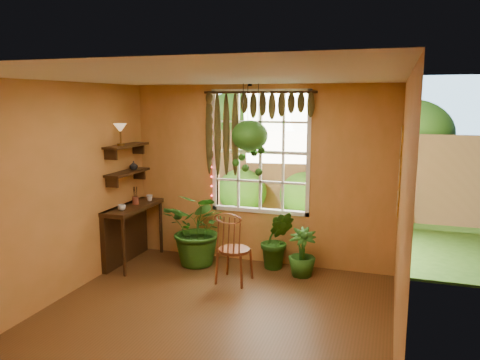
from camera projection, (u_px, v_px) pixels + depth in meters
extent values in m
plane|color=#583319|center=(203.00, 327.00, 5.16)|extent=(4.50, 4.50, 0.00)
plane|color=silver|center=(199.00, 77.00, 4.70)|extent=(4.50, 4.50, 0.00)
plane|color=#C98444|center=(260.00, 175.00, 7.03)|extent=(4.00, 0.00, 4.00)
plane|color=#C98444|center=(46.00, 196.00, 5.55)|extent=(0.00, 4.50, 4.50)
plane|color=#C98444|center=(401.00, 224.00, 4.31)|extent=(0.00, 4.50, 4.50)
cube|color=white|center=(261.00, 152.00, 7.00)|extent=(1.52, 0.10, 1.86)
cube|color=white|center=(261.00, 152.00, 7.03)|extent=(1.38, 0.01, 1.78)
cylinder|color=#321E0D|center=(259.00, 92.00, 6.75)|extent=(1.70, 0.04, 0.04)
cube|color=#321E0D|center=(133.00, 207.00, 7.07)|extent=(0.40, 1.20, 0.06)
cube|color=#321E0D|center=(125.00, 233.00, 7.19)|extent=(0.08, 1.18, 0.90)
cylinder|color=#321E0D|center=(124.00, 247.00, 6.58)|extent=(0.05, 0.05, 0.86)
cylinder|color=#321E0D|center=(161.00, 227.00, 7.61)|extent=(0.05, 0.05, 0.86)
cube|color=#321E0D|center=(128.00, 172.00, 7.00)|extent=(0.25, 0.90, 0.04)
cube|color=#321E0D|center=(126.00, 146.00, 6.93)|extent=(0.25, 0.90, 0.04)
cube|color=#2F5C1A|center=(313.00, 198.00, 11.94)|extent=(14.00, 10.00, 0.04)
cube|color=#9C6B49|center=(300.00, 173.00, 10.10)|extent=(12.00, 0.10, 1.80)
plane|color=#7EABD3|center=(325.00, 132.00, 13.36)|extent=(12.00, 0.00, 12.00)
cylinder|color=brown|center=(234.00, 250.00, 6.38)|extent=(0.47, 0.47, 0.04)
torus|color=brown|center=(228.00, 218.00, 6.13)|extent=(0.41, 0.07, 0.41)
imported|color=#1D4913|center=(200.00, 228.00, 7.01)|extent=(1.13, 1.01, 1.14)
imported|color=#1D4913|center=(277.00, 240.00, 6.88)|extent=(0.55, 0.48, 0.88)
imported|color=#1D4913|center=(302.00, 252.00, 6.60)|extent=(0.45, 0.45, 0.69)
ellipsoid|color=black|center=(250.00, 141.00, 6.78)|extent=(0.31, 0.31, 0.19)
ellipsoid|color=#1D4913|center=(250.00, 136.00, 6.77)|extent=(0.53, 0.53, 0.45)
imported|color=silver|center=(122.00, 208.00, 6.72)|extent=(0.13, 0.13, 0.09)
imported|color=beige|center=(150.00, 198.00, 7.36)|extent=(0.13, 0.13, 0.09)
cylinder|color=brown|center=(136.00, 201.00, 7.12)|extent=(0.09, 0.09, 0.12)
imported|color=#B2AD99|center=(134.00, 165.00, 7.14)|extent=(0.15, 0.15, 0.13)
cylinder|color=brown|center=(121.00, 145.00, 6.76)|extent=(0.11, 0.11, 0.03)
cylinder|color=brown|center=(121.00, 138.00, 6.74)|extent=(0.03, 0.03, 0.19)
cone|color=slate|center=(120.00, 128.00, 6.72)|extent=(0.19, 0.19, 0.13)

